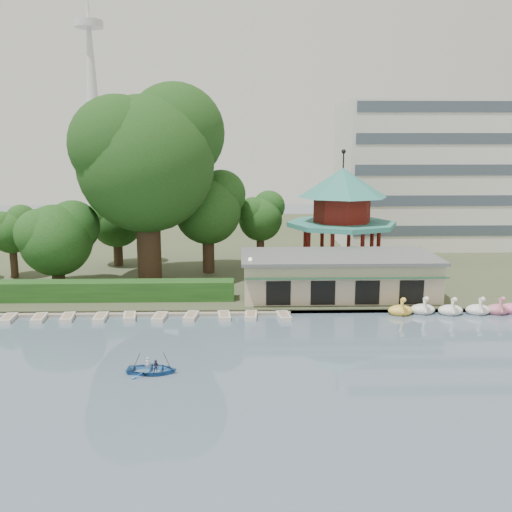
{
  "coord_description": "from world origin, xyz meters",
  "views": [
    {
      "loc": [
        0.7,
        -31.23,
        14.66
      ],
      "look_at": [
        2.0,
        18.0,
        5.0
      ],
      "focal_mm": 40.0,
      "sensor_mm": 36.0,
      "label": 1
    }
  ],
  "objects_px": {
    "pavilion": "(342,210)",
    "boathouse": "(338,274)",
    "dock": "(97,313)",
    "big_tree": "(148,154)",
    "rowboat_with_passengers": "(152,366)"
  },
  "relations": [
    {
      "from": "boathouse",
      "to": "big_tree",
      "type": "xyz_separation_m",
      "value": [
        -18.81,
        6.25,
        11.33
      ]
    },
    {
      "from": "dock",
      "to": "big_tree",
      "type": "height_order",
      "value": "big_tree"
    },
    {
      "from": "pavilion",
      "to": "rowboat_with_passengers",
      "type": "relative_size",
      "value": 2.83
    },
    {
      "from": "pavilion",
      "to": "dock",
      "type": "bearing_deg",
      "value": -148.34
    },
    {
      "from": "boathouse",
      "to": "rowboat_with_passengers",
      "type": "distance_m",
      "value": 23.62
    },
    {
      "from": "big_tree",
      "to": "rowboat_with_passengers",
      "type": "distance_m",
      "value": 27.87
    },
    {
      "from": "dock",
      "to": "boathouse",
      "type": "relative_size",
      "value": 1.83
    },
    {
      "from": "pavilion",
      "to": "boathouse",
      "type": "bearing_deg",
      "value": -101.28
    },
    {
      "from": "big_tree",
      "to": "rowboat_with_passengers",
      "type": "height_order",
      "value": "big_tree"
    },
    {
      "from": "dock",
      "to": "pavilion",
      "type": "distance_m",
      "value": 29.14
    },
    {
      "from": "dock",
      "to": "big_tree",
      "type": "relative_size",
      "value": 1.64
    },
    {
      "from": "boathouse",
      "to": "dock",
      "type": "bearing_deg",
      "value": -167.76
    },
    {
      "from": "pavilion",
      "to": "big_tree",
      "type": "height_order",
      "value": "big_tree"
    },
    {
      "from": "dock",
      "to": "rowboat_with_passengers",
      "type": "distance_m",
      "value": 14.9
    },
    {
      "from": "pavilion",
      "to": "big_tree",
      "type": "distance_m",
      "value": 22.04
    }
  ]
}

